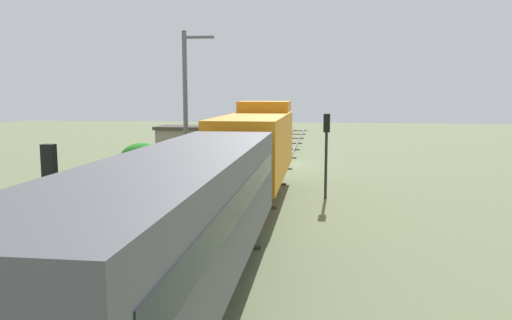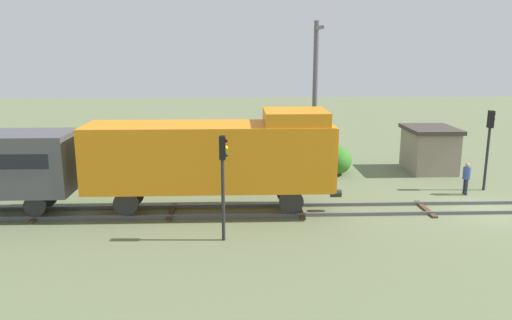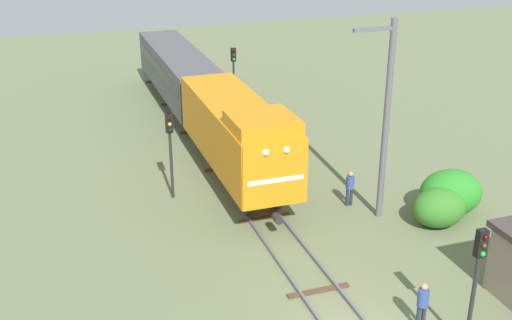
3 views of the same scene
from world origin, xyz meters
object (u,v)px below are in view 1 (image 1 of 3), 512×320
at_px(traffic_signal_far, 51,191).
at_px(catenary_mast, 186,102).
at_px(passenger_car_leading, 181,212).
at_px(relay_hut, 181,144).
at_px(worker_by_signal, 194,166).
at_px(traffic_signal_near, 239,122).
at_px(traffic_signal_mid, 326,140).
at_px(worker_near_track, 247,150).
at_px(locomotive, 256,143).

xyz_separation_m(traffic_signal_far, catenary_mast, (1.34, -17.80, 1.95)).
xyz_separation_m(passenger_car_leading, relay_hut, (7.50, -26.22, -1.13)).
xyz_separation_m(worker_by_signal, catenary_mast, (0.74, -1.38, 3.69)).
distance_m(passenger_car_leading, traffic_signal_near, 27.82).
relative_size(passenger_car_leading, catenary_mast, 1.58).
height_order(worker_by_signal, relay_hut, relay_hut).
xyz_separation_m(traffic_signal_near, traffic_signal_mid, (-6.60, 13.81, -0.05)).
bearing_deg(worker_near_track, catenary_mast, 60.13).
distance_m(passenger_car_leading, worker_near_track, 26.38).
relative_size(passenger_car_leading, traffic_signal_mid, 3.32).
xyz_separation_m(locomotive, traffic_signal_mid, (-3.40, -0.49, 0.16)).
bearing_deg(traffic_signal_far, worker_near_track, -92.71).
relative_size(traffic_signal_mid, worker_near_track, 2.48).
bearing_deg(worker_by_signal, traffic_signal_near, -27.45).
relative_size(passenger_car_leading, traffic_signal_near, 3.27).
bearing_deg(worker_near_track, worker_by_signal, 67.31).
height_order(traffic_signal_near, traffic_signal_mid, traffic_signal_near).
height_order(traffic_signal_near, worker_near_track, traffic_signal_near).
distance_m(locomotive, worker_near_track, 13.24).
bearing_deg(passenger_car_leading, traffic_signal_near, -83.39).
bearing_deg(locomotive, relay_hut, -59.79).
distance_m(locomotive, catenary_mast, 7.50).
xyz_separation_m(passenger_car_leading, worker_by_signal, (4.20, -17.26, -1.53)).
bearing_deg(worker_near_track, traffic_signal_mid, 103.71).
bearing_deg(traffic_signal_far, locomotive, -106.08).
xyz_separation_m(traffic_signal_mid, worker_by_signal, (7.60, -3.44, -1.93)).
bearing_deg(traffic_signal_mid, traffic_signal_near, -64.46).
xyz_separation_m(traffic_signal_far, relay_hut, (3.90, -25.37, -1.35)).
distance_m(passenger_car_leading, catenary_mast, 19.41).
distance_m(locomotive, relay_hut, 14.97).
relative_size(passenger_car_leading, relay_hut, 4.00).
xyz_separation_m(traffic_signal_far, worker_near_track, (-1.20, -25.39, -1.75)).
distance_m(traffic_signal_near, worker_by_signal, 10.60).
xyz_separation_m(worker_by_signal, relay_hut, (3.30, -8.95, 0.40)).
bearing_deg(traffic_signal_near, catenary_mast, 79.02).
relative_size(worker_near_track, worker_by_signal, 1.00).
bearing_deg(catenary_mast, passenger_car_leading, 104.85).
bearing_deg(traffic_signal_mid, locomotive, 8.13).
distance_m(passenger_car_leading, worker_by_signal, 17.83).
relative_size(traffic_signal_near, worker_near_track, 2.52).
relative_size(worker_by_signal, relay_hut, 0.49).
height_order(passenger_car_leading, relay_hut, passenger_car_leading).
relative_size(traffic_signal_far, catenary_mast, 0.44).
bearing_deg(worker_near_track, traffic_signal_far, 75.95).
bearing_deg(relay_hut, catenary_mast, 108.65).
xyz_separation_m(passenger_car_leading, traffic_signal_near, (3.20, -27.63, 0.45)).
height_order(traffic_signal_mid, catenary_mast, catenary_mast).
height_order(locomotive, catenary_mast, catenary_mast).
xyz_separation_m(worker_near_track, catenary_mast, (2.54, 7.59, 3.69)).
relative_size(passenger_car_leading, traffic_signal_far, 3.56).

